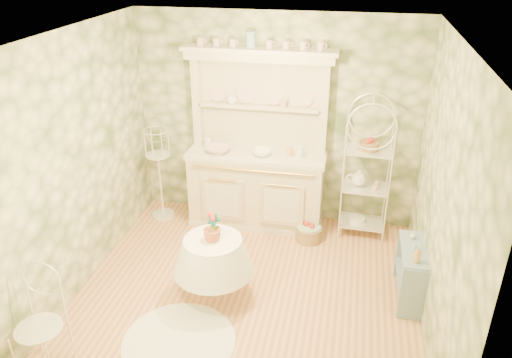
% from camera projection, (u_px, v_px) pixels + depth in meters
% --- Properties ---
extents(floor, '(3.60, 3.60, 0.00)m').
position_uv_depth(floor, '(247.00, 295.00, 5.36)').
color(floor, tan).
rests_on(floor, ground).
extents(ceiling, '(3.60, 3.60, 0.00)m').
position_uv_depth(ceiling, '(244.00, 39.00, 4.17)').
color(ceiling, white).
rests_on(ceiling, floor).
extents(wall_left, '(3.60, 3.60, 0.00)m').
position_uv_depth(wall_left, '(74.00, 167.00, 5.08)').
color(wall_left, beige).
rests_on(wall_left, floor).
extents(wall_right, '(3.60, 3.60, 0.00)m').
position_uv_depth(wall_right, '(443.00, 201.00, 4.44)').
color(wall_right, beige).
rests_on(wall_right, floor).
extents(wall_back, '(3.60, 3.60, 0.00)m').
position_uv_depth(wall_back, '(276.00, 121.00, 6.35)').
color(wall_back, beige).
rests_on(wall_back, floor).
extents(wall_front, '(3.60, 3.60, 0.00)m').
position_uv_depth(wall_front, '(184.00, 306.00, 3.18)').
color(wall_front, beige).
rests_on(wall_front, floor).
extents(kitchen_dresser, '(1.87, 0.61, 2.29)m').
position_uv_depth(kitchen_dresser, '(257.00, 143.00, 6.23)').
color(kitchen_dresser, beige).
rests_on(kitchen_dresser, floor).
extents(bakers_rack, '(0.55, 0.40, 1.70)m').
position_uv_depth(bakers_rack, '(366.00, 173.00, 6.12)').
color(bakers_rack, white).
rests_on(bakers_rack, floor).
extents(side_shelf, '(0.27, 0.68, 0.57)m').
position_uv_depth(side_shelf, '(410.00, 275.00, 5.21)').
color(side_shelf, '#7F9CB9').
rests_on(side_shelf, floor).
extents(round_table, '(0.70, 0.70, 0.75)m').
position_uv_depth(round_table, '(214.00, 267.00, 5.18)').
color(round_table, white).
rests_on(round_table, floor).
extents(cafe_chair, '(0.46, 0.46, 0.95)m').
position_uv_depth(cafe_chair, '(38.00, 326.00, 4.25)').
color(cafe_chair, white).
rests_on(cafe_chair, floor).
extents(birdcage_stand, '(0.39, 0.39, 1.49)m').
position_uv_depth(birdcage_stand, '(159.00, 166.00, 6.54)').
color(birdcage_stand, white).
rests_on(birdcage_stand, floor).
extents(floor_basket, '(0.40, 0.40, 0.21)m').
position_uv_depth(floor_basket, '(309.00, 232.00, 6.29)').
color(floor_basket, '#9C7F53').
rests_on(floor_basket, floor).
extents(lace_rug, '(1.20, 1.20, 0.01)m').
position_uv_depth(lace_rug, '(179.00, 341.00, 4.74)').
color(lace_rug, white).
rests_on(lace_rug, floor).
extents(bowl_floral, '(0.32, 0.32, 0.07)m').
position_uv_depth(bowl_floral, '(219.00, 152.00, 6.29)').
color(bowl_floral, white).
rests_on(bowl_floral, kitchen_dresser).
extents(bowl_white, '(0.32, 0.32, 0.08)m').
position_uv_depth(bowl_white, '(262.00, 155.00, 6.21)').
color(bowl_white, white).
rests_on(bowl_white, kitchen_dresser).
extents(cup_left, '(0.15, 0.15, 0.10)m').
position_uv_depth(cup_left, '(232.00, 101.00, 6.22)').
color(cup_left, white).
rests_on(cup_left, kitchen_dresser).
extents(cup_right, '(0.13, 0.13, 0.10)m').
position_uv_depth(cup_right, '(283.00, 105.00, 6.11)').
color(cup_right, white).
rests_on(cup_right, kitchen_dresser).
extents(potted_geranium, '(0.17, 0.14, 0.29)m').
position_uv_depth(potted_geranium, '(214.00, 227.00, 4.98)').
color(potted_geranium, '#3F7238').
rests_on(potted_geranium, round_table).
extents(bottle_amber, '(0.09, 0.09, 0.18)m').
position_uv_depth(bottle_amber, '(417.00, 256.00, 4.83)').
color(bottle_amber, tan).
rests_on(bottle_amber, side_shelf).
extents(bottle_blue, '(0.05, 0.05, 0.10)m').
position_uv_depth(bottle_blue, '(415.00, 248.00, 5.01)').
color(bottle_blue, '#84B9D3').
rests_on(bottle_blue, side_shelf).
extents(bottle_glass, '(0.08, 0.08, 0.08)m').
position_uv_depth(bottle_glass, '(413.00, 236.00, 5.22)').
color(bottle_glass, silver).
rests_on(bottle_glass, side_shelf).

